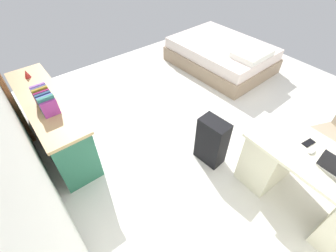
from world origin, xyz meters
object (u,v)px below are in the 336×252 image
at_px(desk, 311,184).
at_px(cell_phone_by_mouse, 309,143).
at_px(figurine_small, 27,74).
at_px(suitcase_black, 212,141).
at_px(office_chair, 333,141).
at_px(computer_mouse, 311,151).
at_px(credenza, 53,122).
at_px(bed, 221,55).

height_order(desk, cell_phone_by_mouse, cell_phone_by_mouse).
bearing_deg(desk, figurine_small, 29.04).
bearing_deg(suitcase_black, cell_phone_by_mouse, -158.75).
bearing_deg(office_chair, computer_mouse, 88.36).
bearing_deg(cell_phone_by_mouse, suitcase_black, 34.19).
bearing_deg(figurine_small, office_chair, -140.33).
height_order(office_chair, credenza, office_chair).
relative_size(suitcase_black, cell_phone_by_mouse, 4.80).
xyz_separation_m(credenza, computer_mouse, (-2.43, -1.78, 0.38)).
height_order(credenza, cell_phone_by_mouse, credenza).
relative_size(computer_mouse, figurine_small, 0.91).
xyz_separation_m(computer_mouse, cell_phone_by_mouse, (0.07, -0.09, -0.01)).
xyz_separation_m(desk, cell_phone_by_mouse, (0.23, -0.10, 0.36)).
relative_size(credenza, computer_mouse, 18.00).
bearing_deg(desk, suitcase_black, 16.63).
relative_size(office_chair, computer_mouse, 9.40).
bearing_deg(suitcase_black, credenza, 38.55).
bearing_deg(suitcase_black, bed, -55.50).
bearing_deg(credenza, figurine_small, 0.15).
height_order(bed, computer_mouse, computer_mouse).
xyz_separation_m(desk, suitcase_black, (1.09, 0.32, -0.06)).
relative_size(bed, computer_mouse, 19.53).
distance_m(office_chair, cell_phone_by_mouse, 0.74).
height_order(office_chair, bed, office_chair).
bearing_deg(desk, computer_mouse, -5.28).
relative_size(office_chair, suitcase_black, 1.44).
bearing_deg(office_chair, desk, 100.46).
xyz_separation_m(office_chair, credenza, (2.45, 2.52, -0.03)).
height_order(computer_mouse, figurine_small, figurine_small).
relative_size(suitcase_black, figurine_small, 5.94).
distance_m(office_chair, suitcase_black, 1.44).
distance_m(office_chair, bed, 2.65).
bearing_deg(cell_phone_by_mouse, figurine_small, 40.05).
distance_m(credenza, bed, 3.33).
xyz_separation_m(office_chair, computer_mouse, (0.02, 0.74, 0.34)).
bearing_deg(computer_mouse, bed, -30.20).
height_order(office_chair, suitcase_black, office_chair).
bearing_deg(suitcase_black, office_chair, -136.48).
relative_size(desk, credenza, 0.81).
bearing_deg(computer_mouse, suitcase_black, 21.74).
distance_m(credenza, figurine_small, 0.74).
distance_m(desk, figurine_small, 3.67).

